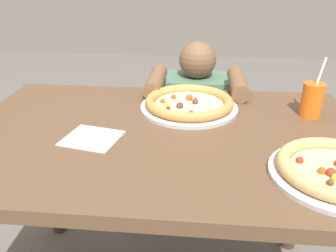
% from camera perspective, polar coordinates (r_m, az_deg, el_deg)
% --- Properties ---
extents(dining_table, '(1.29, 0.82, 0.75)m').
position_cam_1_polar(dining_table, '(1.14, -0.97, -5.97)').
color(dining_table, brown).
rests_on(dining_table, ground).
extents(pizza_near, '(0.32, 0.32, 0.05)m').
position_cam_1_polar(pizza_near, '(0.95, 26.19, -6.65)').
color(pizza_near, '#B7B7BC').
rests_on(pizza_near, dining_table).
extents(pizza_far, '(0.35, 0.35, 0.05)m').
position_cam_1_polar(pizza_far, '(1.25, 3.51, 3.78)').
color(pizza_far, '#B7B7BC').
rests_on(pizza_far, dining_table).
extents(drink_cup_colored, '(0.07, 0.07, 0.21)m').
position_cam_1_polar(drink_cup_colored, '(1.28, 22.90, 4.08)').
color(drink_cup_colored, orange).
rests_on(drink_cup_colored, dining_table).
extents(paper_napkin, '(0.19, 0.17, 0.00)m').
position_cam_1_polar(paper_napkin, '(1.07, -12.57, -1.96)').
color(paper_napkin, white).
rests_on(paper_napkin, dining_table).
extents(diner_seated, '(0.41, 0.52, 0.91)m').
position_cam_1_polar(diner_seated, '(1.79, 4.46, -1.92)').
color(diner_seated, '#333847').
rests_on(diner_seated, ground).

